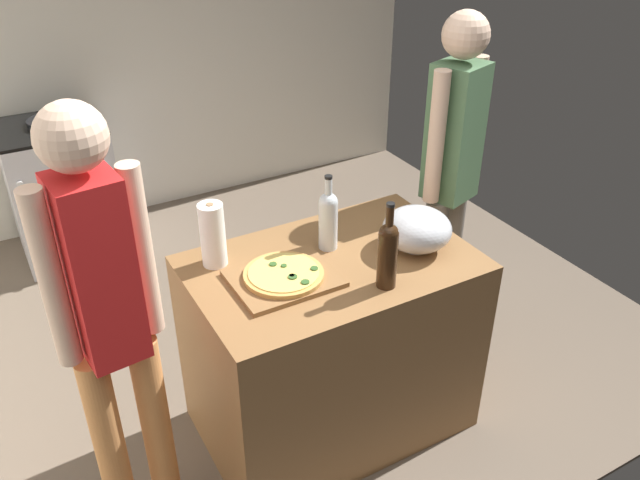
# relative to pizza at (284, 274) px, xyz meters

# --- Properties ---
(ground_plane) EXTENTS (4.35, 3.69, 0.02)m
(ground_plane) POSITION_rel_pizza_xyz_m (0.10, 1.00, -0.92)
(ground_plane) COLOR #6B5B4C
(kitchen_wall_rear) EXTENTS (4.35, 0.10, 2.60)m
(kitchen_wall_rear) POSITION_rel_pizza_xyz_m (0.10, 2.59, 0.39)
(kitchen_wall_rear) COLOR silver
(kitchen_wall_rear) RESTS_ON ground_plane
(counter) EXTENTS (1.16, 0.74, 0.88)m
(counter) POSITION_rel_pizza_xyz_m (0.23, 0.03, -0.47)
(counter) COLOR olive
(counter) RESTS_ON ground_plane
(cutting_board) EXTENTS (0.40, 0.32, 0.02)m
(cutting_board) POSITION_rel_pizza_xyz_m (-0.00, 0.00, -0.02)
(cutting_board) COLOR olive
(cutting_board) RESTS_ON counter
(pizza) EXTENTS (0.31, 0.31, 0.03)m
(pizza) POSITION_rel_pizza_xyz_m (0.00, 0.00, 0.00)
(pizza) COLOR tan
(pizza) RESTS_ON cutting_board
(mixing_bowl) EXTENTS (0.29, 0.29, 0.18)m
(mixing_bowl) POSITION_rel_pizza_xyz_m (0.59, -0.05, 0.06)
(mixing_bowl) COLOR #B2B2B7
(mixing_bowl) RESTS_ON counter
(paper_towel_roll) EXTENTS (0.10, 0.10, 0.27)m
(paper_towel_roll) POSITION_rel_pizza_xyz_m (-0.19, 0.25, 0.10)
(paper_towel_roll) COLOR white
(paper_towel_roll) RESTS_ON counter
(wine_bottle_amber) EXTENTS (0.08, 0.08, 0.33)m
(wine_bottle_amber) POSITION_rel_pizza_xyz_m (0.27, 0.13, 0.11)
(wine_bottle_amber) COLOR silver
(wine_bottle_amber) RESTS_ON counter
(wine_bottle_dark) EXTENTS (0.08, 0.08, 0.35)m
(wine_bottle_dark) POSITION_rel_pizza_xyz_m (0.33, -0.22, 0.12)
(wine_bottle_dark) COLOR #331E0F
(wine_bottle_dark) RESTS_ON counter
(stove) EXTENTS (0.61, 0.61, 0.92)m
(stove) POSITION_rel_pizza_xyz_m (-0.50, 2.19, -0.47)
(stove) COLOR #B7B7BC
(stove) RESTS_ON ground_plane
(person_in_stripes) EXTENTS (0.36, 0.22, 1.74)m
(person_in_stripes) POSITION_rel_pizza_xyz_m (-0.67, -0.07, 0.09)
(person_in_stripes) COLOR #D88C4C
(person_in_stripes) RESTS_ON ground_plane
(person_in_red) EXTENTS (0.37, 0.26, 1.74)m
(person_in_red) POSITION_rel_pizza_xyz_m (1.04, 0.29, 0.10)
(person_in_red) COLOR slate
(person_in_red) RESTS_ON ground_plane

